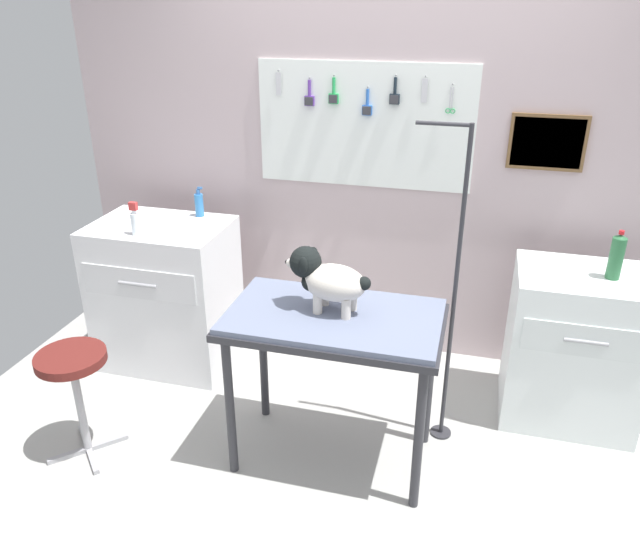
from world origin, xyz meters
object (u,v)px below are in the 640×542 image
(grooming_table, at_px, (334,331))
(soda_bottle, at_px, (616,256))
(counter_left, at_px, (166,294))
(cabinet_right, at_px, (573,347))
(shampoo_bottle, at_px, (199,204))
(dog, at_px, (326,278))
(stool, at_px, (74,373))
(grooming_arm, at_px, (452,306))

(grooming_table, height_order, soda_bottle, soda_bottle)
(counter_left, height_order, cabinet_right, counter_left)
(counter_left, distance_m, cabinet_right, 2.39)
(counter_left, relative_size, shampoo_bottle, 4.97)
(counter_left, height_order, shampoo_bottle, shampoo_bottle)
(dog, relative_size, counter_left, 0.45)
(counter_left, height_order, stool, counter_left)
(grooming_table, distance_m, soda_bottle, 1.45)
(grooming_table, relative_size, grooming_arm, 0.61)
(dog, height_order, shampoo_bottle, dog)
(stool, height_order, shampoo_bottle, shampoo_bottle)
(grooming_arm, relative_size, cabinet_right, 1.93)
(counter_left, relative_size, stool, 1.57)
(soda_bottle, bearing_deg, stool, -159.08)
(grooming_arm, xyz_separation_m, shampoo_bottle, (-1.56, 0.52, 0.22))
(grooming_arm, height_order, dog, grooming_arm)
(grooming_arm, height_order, stool, grooming_arm)
(dog, relative_size, stool, 0.71)
(cabinet_right, bearing_deg, soda_bottle, -8.04)
(dog, distance_m, stool, 1.33)
(grooming_arm, bearing_deg, shampoo_bottle, 161.57)
(grooming_table, bearing_deg, cabinet_right, 29.95)
(soda_bottle, bearing_deg, shampoo_bottle, 175.64)
(stool, bearing_deg, soda_bottle, 20.92)
(soda_bottle, bearing_deg, counter_left, -179.30)
(dog, relative_size, cabinet_right, 0.48)
(counter_left, distance_m, soda_bottle, 2.55)
(counter_left, bearing_deg, soda_bottle, 0.70)
(grooming_table, height_order, counter_left, counter_left)
(grooming_table, relative_size, soda_bottle, 3.97)
(soda_bottle, bearing_deg, cabinet_right, 171.96)
(cabinet_right, xyz_separation_m, stool, (-2.39, -0.97, 0.05))
(grooming_arm, bearing_deg, counter_left, 169.78)
(grooming_table, relative_size, shampoo_bottle, 5.47)
(dog, bearing_deg, soda_bottle, 25.33)
(grooming_table, xyz_separation_m, stool, (-1.23, -0.30, -0.25))
(counter_left, bearing_deg, stool, -90.22)
(grooming_arm, distance_m, counter_left, 1.79)
(grooming_table, height_order, shampoo_bottle, shampoo_bottle)
(grooming_arm, xyz_separation_m, cabinet_right, (0.65, 0.36, -0.34))
(grooming_table, xyz_separation_m, shampoo_bottle, (-1.05, 0.83, 0.26))
(dog, height_order, stool, dog)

